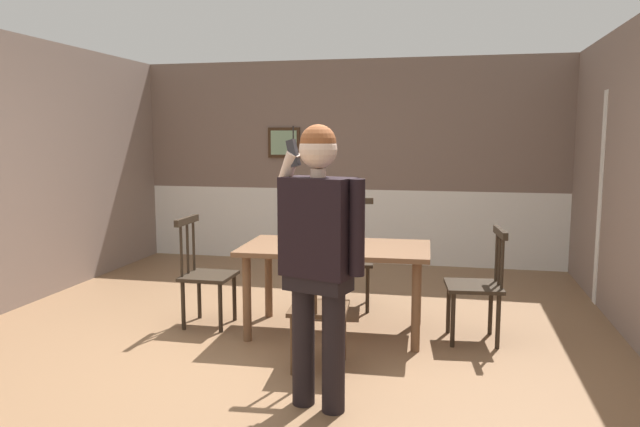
{
  "coord_description": "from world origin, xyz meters",
  "views": [
    {
      "loc": [
        1.33,
        -4.13,
        1.66
      ],
      "look_at": [
        0.48,
        -0.3,
        1.15
      ],
      "focal_mm": 33.47,
      "sensor_mm": 36.0,
      "label": 1
    }
  ],
  "objects_px": {
    "chair_near_window": "(205,273)",
    "person_figure": "(319,247)",
    "chair_at_table_head": "(318,305)",
    "dining_table": "(336,257)",
    "chair_by_doorway": "(348,257)",
    "chair_opposite_corner": "(478,285)"
  },
  "relations": [
    {
      "from": "chair_near_window",
      "to": "chair_at_table_head",
      "type": "distance_m",
      "value": 1.43
    },
    {
      "from": "chair_opposite_corner",
      "to": "chair_at_table_head",
      "type": "bearing_deg",
      "value": 121.58
    },
    {
      "from": "chair_by_doorway",
      "to": "person_figure",
      "type": "bearing_deg",
      "value": 87.62
    },
    {
      "from": "chair_near_window",
      "to": "chair_at_table_head",
      "type": "relative_size",
      "value": 0.96
    },
    {
      "from": "dining_table",
      "to": "chair_by_doorway",
      "type": "bearing_deg",
      "value": 92.46
    },
    {
      "from": "dining_table",
      "to": "chair_by_doorway",
      "type": "distance_m",
      "value": 0.84
    },
    {
      "from": "chair_near_window",
      "to": "person_figure",
      "type": "height_order",
      "value": "person_figure"
    },
    {
      "from": "dining_table",
      "to": "chair_at_table_head",
      "type": "xyz_separation_m",
      "value": [
        0.03,
        -0.82,
        -0.18
      ]
    },
    {
      "from": "chair_by_doorway",
      "to": "chair_at_table_head",
      "type": "xyz_separation_m",
      "value": [
        0.07,
        -1.65,
        -0.02
      ]
    },
    {
      "from": "dining_table",
      "to": "chair_at_table_head",
      "type": "bearing_deg",
      "value": -87.69
    },
    {
      "from": "dining_table",
      "to": "chair_by_doorway",
      "type": "xyz_separation_m",
      "value": [
        -0.04,
        0.82,
        -0.16
      ]
    },
    {
      "from": "chair_at_table_head",
      "to": "chair_by_doorway",
      "type": "bearing_deg",
      "value": 87.48
    },
    {
      "from": "chair_near_window",
      "to": "person_figure",
      "type": "relative_size",
      "value": 0.55
    },
    {
      "from": "chair_at_table_head",
      "to": "chair_opposite_corner",
      "type": "bearing_deg",
      "value": 32.66
    },
    {
      "from": "dining_table",
      "to": "chair_by_doorway",
      "type": "relative_size",
      "value": 1.51
    },
    {
      "from": "chair_near_window",
      "to": "chair_by_doorway",
      "type": "xyz_separation_m",
      "value": [
        1.13,
        0.87,
        0.03
      ]
    },
    {
      "from": "person_figure",
      "to": "chair_at_table_head",
      "type": "bearing_deg",
      "value": -59.44
    },
    {
      "from": "chair_near_window",
      "to": "chair_opposite_corner",
      "type": "bearing_deg",
      "value": 91.87
    },
    {
      "from": "dining_table",
      "to": "chair_near_window",
      "type": "distance_m",
      "value": 1.18
    },
    {
      "from": "chair_near_window",
      "to": "chair_at_table_head",
      "type": "bearing_deg",
      "value": 56.61
    },
    {
      "from": "dining_table",
      "to": "chair_near_window",
      "type": "xyz_separation_m",
      "value": [
        -1.16,
        -0.04,
        -0.19
      ]
    },
    {
      "from": "chair_near_window",
      "to": "person_figure",
      "type": "xyz_separation_m",
      "value": [
        1.34,
        -1.37,
        0.54
      ]
    }
  ]
}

